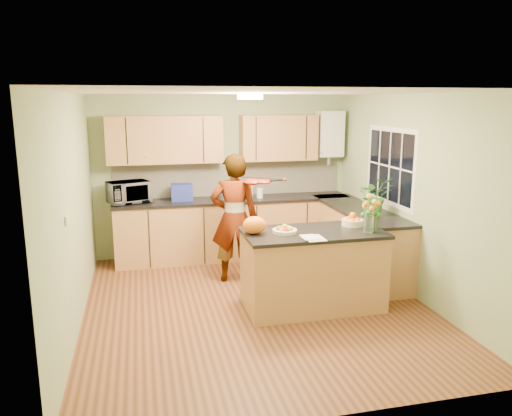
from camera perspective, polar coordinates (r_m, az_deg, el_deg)
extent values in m
plane|color=#502E17|center=(6.12, 0.00, -11.06)|extent=(4.50, 4.50, 0.00)
cube|color=white|center=(5.63, -0.01, 13.05)|extent=(4.00, 4.50, 0.02)
cube|color=#97AF7D|center=(7.92, -3.74, 3.67)|extent=(4.00, 0.02, 2.50)
cube|color=#97AF7D|center=(3.66, 8.12, -6.42)|extent=(4.00, 0.02, 2.50)
cube|color=#97AF7D|center=(5.65, -20.18, -0.48)|extent=(0.02, 4.50, 2.50)
cube|color=#97AF7D|center=(6.49, 17.45, 1.27)|extent=(0.02, 4.50, 2.50)
cube|color=#AB7E44|center=(7.81, -2.57, -2.44)|extent=(3.60, 0.60, 0.90)
cube|color=black|center=(7.69, -2.59, 0.94)|extent=(3.64, 0.62, 0.04)
cube|color=#AB7E44|center=(7.27, 11.61, -3.78)|extent=(0.60, 2.20, 0.90)
cube|color=black|center=(7.15, 11.70, -0.16)|extent=(0.62, 2.24, 0.04)
cube|color=silver|center=(7.93, -3.00, 3.32)|extent=(3.60, 0.02, 0.52)
cube|color=#AB7E44|center=(7.59, -10.36, 7.69)|extent=(1.70, 0.34, 0.70)
cube|color=#AB7E44|center=(7.88, 2.58, 8.03)|extent=(1.20, 0.34, 0.70)
cube|color=white|center=(8.15, 8.38, 8.40)|extent=(0.40, 0.30, 0.72)
cylinder|color=silver|center=(8.19, 8.30, 5.61)|extent=(0.06, 0.06, 0.20)
cube|color=white|center=(6.96, 15.06, 4.61)|extent=(0.01, 1.30, 1.05)
cube|color=black|center=(6.96, 15.03, 4.61)|extent=(0.01, 1.18, 0.92)
cube|color=white|center=(5.05, -20.83, -1.36)|extent=(0.02, 0.09, 0.09)
cylinder|color=#FFEABF|center=(5.92, -0.69, 12.61)|extent=(0.30, 0.30, 0.06)
cylinder|color=white|center=(5.92, -0.69, 12.90)|extent=(0.10, 0.10, 0.02)
cube|color=#AB7E44|center=(5.96, 6.49, -7.18)|extent=(1.59, 0.79, 0.89)
cube|color=black|center=(5.83, 6.60, -2.83)|extent=(1.63, 0.83, 0.04)
cylinder|color=beige|center=(5.71, 3.30, -2.66)|extent=(0.28, 0.28, 0.04)
cylinder|color=beige|center=(6.15, 10.98, -1.63)|extent=(0.26, 0.26, 0.08)
cylinder|color=silver|center=(5.86, 12.76, -1.68)|extent=(0.11, 0.11, 0.21)
ellipsoid|color=orange|center=(5.65, -0.19, -1.96)|extent=(0.33, 0.31, 0.20)
cube|color=white|center=(5.51, 6.68, -3.42)|extent=(0.20, 0.28, 0.01)
imported|color=tan|center=(6.69, -2.49, -1.17)|extent=(0.70, 0.52, 1.75)
imported|color=white|center=(7.57, -14.34, 1.77)|extent=(0.68, 0.57, 0.32)
cube|color=#212F98|center=(7.59, -8.48, 1.79)|extent=(0.32, 0.24, 0.25)
cylinder|color=silver|center=(7.65, -3.55, 1.95)|extent=(0.18, 0.18, 0.25)
sphere|color=black|center=(7.62, -3.56, 3.19)|extent=(0.09, 0.09, 0.09)
cylinder|color=beige|center=(7.78, -0.76, 1.89)|extent=(0.13, 0.13, 0.18)
cylinder|color=white|center=(7.73, 0.44, 1.72)|extent=(0.13, 0.13, 0.15)
imported|color=#357B29|center=(6.73, 13.39, 1.35)|extent=(0.51, 0.46, 0.50)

